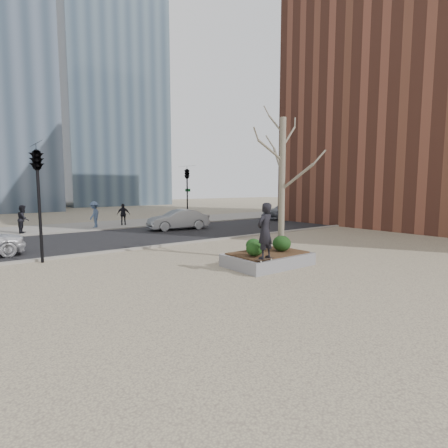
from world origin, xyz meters
TOP-DOWN VIEW (x-y plane):
  - ground at (0.00, 0.00)m, footprint 120.00×120.00m
  - street at (0.00, 10.00)m, footprint 60.00×8.00m
  - far_sidewalk at (0.00, 17.00)m, footprint 60.00×6.00m
  - planter at (1.00, 0.00)m, footprint 3.00×2.00m
  - planter_mulch at (1.00, 0.00)m, footprint 2.70×1.70m
  - sycamore_tree at (2.00, 0.30)m, footprint 2.80×2.80m
  - shrub_left at (0.16, -0.20)m, footprint 0.60×0.60m
  - shrub_middle at (0.67, 0.43)m, footprint 0.57×0.57m
  - shrub_right at (1.58, -0.14)m, footprint 0.69×0.69m
  - skateboard at (0.02, -0.84)m, footprint 0.79×0.27m
  - skateboarder at (0.02, -0.84)m, footprint 0.74×0.55m
  - car_silver at (3.76, 11.31)m, footprint 4.22×2.04m
  - car_third at (15.42, 12.20)m, footprint 5.10×2.46m
  - pedestrian_a at (-4.76, 15.56)m, footprint 0.90×1.01m
  - pedestrian_b at (-0.36, 15.83)m, footprint 1.27×1.35m
  - pedestrian_c at (1.87, 16.16)m, footprint 1.01×0.75m
  - traffic_light_near at (-5.50, 5.60)m, footprint 0.60×2.48m
  - traffic_light_far at (6.50, 14.60)m, footprint 0.60×2.48m
  - building_glass_b at (12.00, 48.00)m, footprint 15.00×15.00m

SIDE VIEW (x-z plane):
  - ground at x=0.00m, z-range 0.00..0.00m
  - street at x=0.00m, z-range 0.00..0.02m
  - far_sidewalk at x=0.00m, z-range 0.00..0.02m
  - planter at x=1.00m, z-range 0.00..0.45m
  - planter_mulch at x=1.00m, z-range 0.45..0.49m
  - skateboard at x=0.02m, z-range 0.45..0.53m
  - car_silver at x=3.76m, z-range 0.02..1.35m
  - shrub_middle at x=0.67m, z-range 0.49..0.98m
  - car_third at x=15.42m, z-range 0.02..1.45m
  - shrub_left at x=0.16m, z-range 0.49..1.00m
  - shrub_right at x=1.58m, z-range 0.49..1.07m
  - pedestrian_c at x=1.87m, z-range 0.02..1.62m
  - pedestrian_a at x=-4.76m, z-range 0.02..1.75m
  - pedestrian_b at x=-0.36m, z-range 0.02..1.86m
  - skateboarder at x=0.02m, z-range 0.52..2.38m
  - traffic_light_near at x=-5.50m, z-range 0.00..4.50m
  - traffic_light_far at x=6.50m, z-range 0.00..4.50m
  - sycamore_tree at x=2.00m, z-range 0.49..7.09m
  - building_glass_b at x=12.00m, z-range 0.00..55.00m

